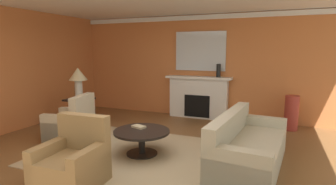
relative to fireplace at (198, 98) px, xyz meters
The scene contains 16 objects.
ground_plane 3.23m from the fireplace, 90.43° to the right, with size 9.27×9.27×0.00m, color brown.
wall_fireplace 0.88m from the fireplace, 96.46° to the left, with size 7.73×0.12×2.81m, color #CC723D.
wall_window 4.73m from the fireplace, 141.67° to the right, with size 0.12×7.27×2.81m, color #CC723D.
crown_moulding 2.19m from the fireplace, 100.34° to the left, with size 7.73×0.08×0.12m, color white.
area_rug 3.03m from the fireplace, 93.79° to the right, with size 3.54×2.55×0.01m, color tan.
fireplace is the anchor object (origin of this frame).
mantel_mirror 1.29m from the fireplace, 90.00° to the left, with size 1.39×0.04×1.06m, color silver.
sofa 3.21m from the fireplace, 59.86° to the right, with size 1.10×2.18×0.85m.
armchair_near_window 3.41m from the fireplace, 125.37° to the right, with size 0.95×0.95×0.95m.
armchair_facing_fireplace 4.37m from the fireplace, 97.33° to the right, with size 0.84×0.84×0.95m.
coffee_table 2.99m from the fireplace, 93.79° to the right, with size 1.00×1.00×0.45m.
side_table 3.12m from the fireplace, 141.42° to the right, with size 0.56×0.56×0.70m.
table_lamp 3.19m from the fireplace, 141.42° to the right, with size 0.44×0.44×0.75m.
vase_tall_corner 2.37m from the fireplace, ahead, with size 0.32×0.32×0.82m, color #9E3328.
vase_mantel_right 0.96m from the fireplace, ahead, with size 0.11×0.11×0.35m, color black.
book_red_cover 2.87m from the fireplace, 96.43° to the right, with size 0.25×0.15×0.04m, color tan.
Camera 1 is at (2.01, -3.90, 1.87)m, focal length 28.82 mm.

